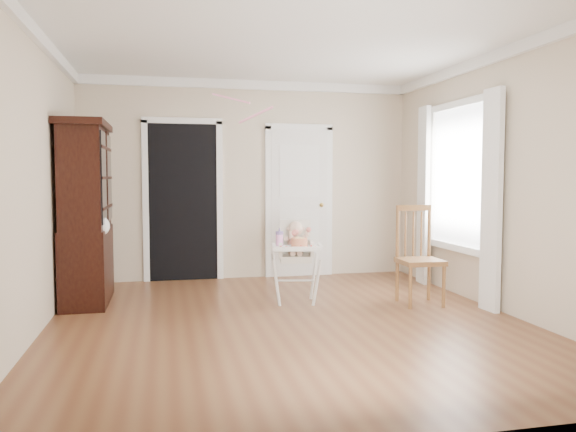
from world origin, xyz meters
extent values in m
plane|color=brown|center=(0.00, 0.00, 0.00)|extent=(5.00, 5.00, 0.00)
plane|color=white|center=(0.00, 0.00, 2.70)|extent=(5.00, 5.00, 0.00)
plane|color=beige|center=(0.00, 2.50, 1.35)|extent=(4.50, 0.00, 4.50)
plane|color=beige|center=(-2.25, 0.00, 1.35)|extent=(0.00, 5.00, 5.00)
plane|color=beige|center=(2.25, 0.00, 1.35)|extent=(0.00, 5.00, 5.00)
cube|color=black|center=(-0.90, 2.48, 1.05)|extent=(0.90, 0.03, 2.10)
cube|color=white|center=(-1.39, 2.48, 1.05)|extent=(0.08, 0.05, 2.18)
cube|color=white|center=(-0.41, 2.48, 1.05)|extent=(0.08, 0.05, 2.18)
cube|color=white|center=(-0.90, 2.48, 2.14)|extent=(1.06, 0.05, 0.08)
cube|color=white|center=(0.70, 2.48, 1.02)|extent=(0.80, 0.05, 2.05)
cube|color=white|center=(0.26, 2.48, 1.02)|extent=(0.08, 0.05, 2.13)
cube|color=white|center=(1.14, 2.48, 1.02)|extent=(0.08, 0.05, 2.13)
sphere|color=gold|center=(1.02, 2.44, 1.00)|extent=(0.06, 0.06, 0.06)
cube|color=white|center=(2.23, 0.80, 1.40)|extent=(0.02, 1.20, 1.60)
cube|color=white|center=(2.21, 0.80, 2.24)|extent=(0.06, 1.36, 0.08)
cube|color=white|center=(2.15, 0.02, 1.15)|extent=(0.08, 0.28, 2.30)
cube|color=white|center=(2.15, 1.58, 1.15)|extent=(0.08, 0.28, 2.30)
cylinder|color=white|center=(0.02, 0.67, 0.25)|extent=(0.12, 0.10, 0.54)
cylinder|color=white|center=(0.44, 0.60, 0.25)|extent=(0.10, 0.12, 0.54)
cylinder|color=white|center=(0.09, 1.06, 0.25)|extent=(0.10, 0.12, 0.54)
cylinder|color=white|center=(0.51, 0.99, 0.25)|extent=(0.12, 0.10, 0.54)
cylinder|color=white|center=(0.26, 0.79, 0.25)|extent=(0.41, 0.10, 0.02)
cube|color=silver|center=(0.27, 0.83, 0.50)|extent=(0.40, 0.38, 0.07)
cube|color=silver|center=(0.10, 0.86, 0.60)|extent=(0.09, 0.31, 0.16)
cube|color=silver|center=(0.43, 0.80, 0.60)|extent=(0.09, 0.31, 0.16)
cube|color=silver|center=(0.29, 0.98, 0.71)|extent=(0.35, 0.11, 0.40)
cube|color=white|center=(0.23, 0.62, 0.64)|extent=(0.56, 0.44, 0.03)
cube|color=white|center=(0.20, 0.44, 0.65)|extent=(0.50, 0.12, 0.04)
ellipsoid|color=beige|center=(0.27, 0.86, 0.63)|extent=(0.21, 0.18, 0.24)
sphere|color=beige|center=(0.27, 0.86, 0.82)|extent=(0.19, 0.19, 0.16)
sphere|color=red|center=(0.26, 0.80, 0.68)|extent=(0.12, 0.12, 0.12)
sphere|color=red|center=(0.23, 0.79, 0.78)|extent=(0.06, 0.06, 0.06)
sphere|color=red|center=(0.39, 0.76, 0.82)|extent=(0.06, 0.06, 0.06)
cylinder|color=silver|center=(0.24, 0.57, 0.65)|extent=(0.22, 0.22, 0.01)
cylinder|color=red|center=(0.24, 0.57, 0.70)|extent=(0.17, 0.17, 0.09)
cylinder|color=#F2E08C|center=(0.26, 0.55, 0.74)|extent=(0.08, 0.08, 0.02)
cylinder|color=#F797DA|center=(0.07, 0.75, 0.71)|extent=(0.08, 0.08, 0.12)
cylinder|color=#735DA3|center=(0.07, 0.75, 0.79)|extent=(0.08, 0.08, 0.03)
cone|color=#735DA3|center=(0.07, 0.75, 0.83)|extent=(0.03, 0.03, 0.04)
cube|color=black|center=(-1.99, 1.33, 0.42)|extent=(0.46, 1.11, 0.83)
cube|color=black|center=(-1.99, 1.33, 1.38)|extent=(0.42, 1.11, 1.11)
cube|color=black|center=(-1.77, 1.06, 1.38)|extent=(0.02, 0.48, 0.97)
cube|color=black|center=(-1.77, 1.61, 1.38)|extent=(0.02, 0.48, 0.97)
cube|color=black|center=(-1.99, 1.33, 1.96)|extent=(0.50, 1.18, 0.07)
ellipsoid|color=white|center=(-1.81, 1.01, 0.88)|extent=(0.18, 0.15, 0.20)
cube|color=brown|center=(1.57, 0.45, 0.47)|extent=(0.46, 0.46, 0.05)
cylinder|color=brown|center=(1.38, 0.27, 0.24)|extent=(0.04, 0.04, 0.47)
cylinder|color=brown|center=(1.75, 0.25, 0.24)|extent=(0.04, 0.04, 0.47)
cylinder|color=brown|center=(1.39, 0.64, 0.24)|extent=(0.04, 0.04, 0.47)
cylinder|color=brown|center=(1.77, 0.63, 0.24)|extent=(0.04, 0.04, 0.47)
cylinder|color=brown|center=(1.39, 0.65, 0.78)|extent=(0.04, 0.04, 0.61)
cylinder|color=brown|center=(1.77, 0.64, 0.78)|extent=(0.04, 0.04, 0.61)
cube|color=brown|center=(1.58, 0.65, 1.05)|extent=(0.40, 0.06, 0.06)
camera|label=1|loc=(-1.15, -5.17, 1.39)|focal=35.00mm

